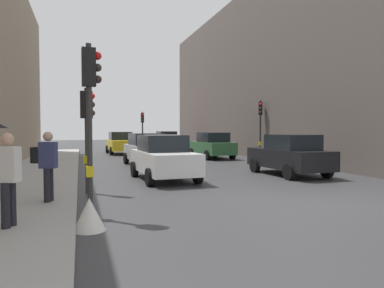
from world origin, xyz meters
name	(u,v)px	position (x,y,z in m)	size (l,w,h in m)	color
ground_plane	(299,202)	(0.00, 0.00, 0.00)	(120.00, 120.00, 0.00)	#38383A
sidewalk_kerb	(34,180)	(-7.38, 6.00, 0.08)	(3.11, 40.00, 0.16)	#A8A5A0
building_facade_right	(310,78)	(11.82, 16.54, 6.04)	(12.00, 34.99, 12.09)	#5B514C
traffic_light_near_right	(87,121)	(-5.50, 3.09, 2.25)	(0.45, 0.36, 3.27)	#2D2D2D
traffic_light_far_median	(143,124)	(-0.38, 23.78, 2.42)	(0.24, 0.43, 3.51)	#2D2D2D
traffic_light_mid_street	(260,119)	(5.51, 12.79, 2.65)	(0.34, 0.45, 3.85)	#2D2D2D
traffic_light_near_left	(90,98)	(-5.50, -0.22, 2.68)	(0.43, 0.25, 3.89)	#2D2D2D
car_dark_suv	(290,155)	(2.92, 5.13, 0.88)	(2.16, 4.27, 1.76)	black
car_silver_hatchback	(147,150)	(-2.23, 11.07, 0.88)	(2.25, 4.32, 1.76)	#BCBCC1
car_yellow_taxi	(121,143)	(-2.62, 20.97, 0.88)	(2.15, 4.27, 1.76)	yellow
car_green_estate	(212,145)	(2.83, 14.63, 0.88)	(2.26, 4.32, 1.76)	#2D6038
car_red_sedan	(166,140)	(2.39, 26.60, 0.88)	(2.15, 4.27, 1.76)	red
car_white_compact	(164,158)	(-2.60, 5.34, 0.88)	(2.20, 4.29, 1.76)	silver
pedestrian_with_grey_backpack	(46,162)	(-6.54, 1.21, 1.16)	(0.65, 0.44, 1.77)	black
pedestrian_with_black_backpack	(6,174)	(-7.06, -1.15, 1.16)	(0.66, 0.48, 1.77)	black
warning_sign_triangle	(89,214)	(-5.57, -1.28, 0.33)	(0.64, 0.64, 0.65)	silver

